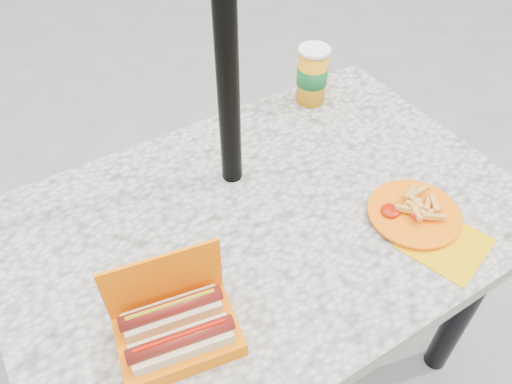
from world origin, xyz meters
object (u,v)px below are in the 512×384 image
soda_cup (312,75)px  fries_plate (416,215)px  hotdog_box (177,329)px  umbrella_pole (226,50)px

soda_cup → fries_plate: bearing=-98.0°
hotdog_box → soda_cup: 0.83m
hotdog_box → fries_plate: bearing=9.4°
fries_plate → soda_cup: size_ratio=1.82×
hotdog_box → fries_plate: (0.60, -0.01, -0.03)m
umbrella_pole → soda_cup: 0.47m
soda_cup → hotdog_box: bearing=-143.5°
umbrella_pole → soda_cup: umbrella_pole is taller
umbrella_pole → hotdog_box: umbrella_pole is taller
umbrella_pole → hotdog_box: bearing=-132.7°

